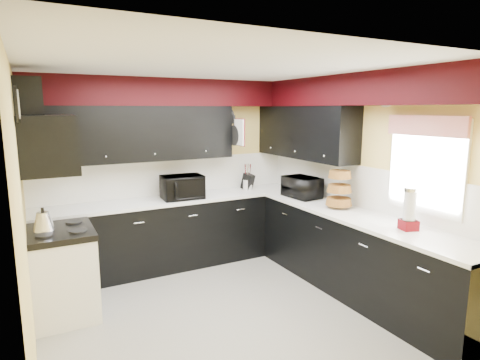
% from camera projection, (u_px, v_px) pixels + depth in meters
% --- Properties ---
extents(ground, '(3.60, 3.60, 0.00)m').
position_uv_depth(ground, '(227.00, 312.00, 4.23)').
color(ground, gray).
rests_on(ground, ground).
extents(wall_back, '(3.60, 0.06, 2.50)m').
position_uv_depth(wall_back, '(170.00, 172.00, 5.57)').
color(wall_back, '#E0C666').
rests_on(wall_back, ground).
extents(wall_right, '(0.06, 3.60, 2.50)m').
position_uv_depth(wall_right, '(360.00, 181.00, 4.84)').
color(wall_right, '#E0C666').
rests_on(wall_right, ground).
extents(wall_left, '(0.06, 3.60, 2.50)m').
position_uv_depth(wall_left, '(23.00, 219.00, 3.18)').
color(wall_left, '#E0C666').
rests_on(wall_left, ground).
extents(ceiling, '(3.60, 3.60, 0.06)m').
position_uv_depth(ceiling, '(226.00, 67.00, 3.79)').
color(ceiling, white).
rests_on(ceiling, wall_back).
extents(cab_back, '(3.60, 0.60, 0.90)m').
position_uv_depth(cab_back, '(178.00, 233.00, 5.45)').
color(cab_back, black).
rests_on(cab_back, ground).
extents(cab_right, '(0.60, 3.00, 0.90)m').
position_uv_depth(cab_right, '(356.00, 256.00, 4.58)').
color(cab_right, black).
rests_on(cab_right, ground).
extents(counter_back, '(3.62, 0.64, 0.04)m').
position_uv_depth(counter_back, '(177.00, 199.00, 5.37)').
color(counter_back, white).
rests_on(counter_back, cab_back).
extents(counter_right, '(0.64, 3.02, 0.04)m').
position_uv_depth(counter_right, '(358.00, 217.00, 4.50)').
color(counter_right, white).
rests_on(counter_right, cab_right).
extents(splash_back, '(3.60, 0.02, 0.50)m').
position_uv_depth(splash_back, '(170.00, 176.00, 5.58)').
color(splash_back, white).
rests_on(splash_back, counter_back).
extents(splash_right, '(0.02, 3.60, 0.50)m').
position_uv_depth(splash_right, '(359.00, 186.00, 4.85)').
color(splash_right, white).
rests_on(splash_right, counter_right).
extents(upper_back, '(2.60, 0.35, 0.70)m').
position_uv_depth(upper_back, '(135.00, 134.00, 5.09)').
color(upper_back, black).
rests_on(upper_back, wall_back).
extents(upper_right, '(0.35, 1.80, 0.70)m').
position_uv_depth(upper_right, '(304.00, 132.00, 5.45)').
color(upper_right, black).
rests_on(upper_right, wall_right).
extents(soffit_back, '(3.60, 0.36, 0.35)m').
position_uv_depth(soffit_back, '(171.00, 92.00, 5.23)').
color(soffit_back, black).
rests_on(soffit_back, wall_back).
extents(soffit_right, '(0.36, 3.24, 0.35)m').
position_uv_depth(soffit_right, '(365.00, 89.00, 4.42)').
color(soffit_right, black).
rests_on(soffit_right, wall_right).
extents(stove, '(0.60, 0.75, 0.86)m').
position_uv_depth(stove, '(64.00, 275.00, 4.11)').
color(stove, white).
rests_on(stove, ground).
extents(cooktop, '(0.62, 0.77, 0.06)m').
position_uv_depth(cooktop, '(60.00, 232.00, 4.03)').
color(cooktop, black).
rests_on(cooktop, stove).
extents(hood, '(0.50, 0.78, 0.55)m').
position_uv_depth(hood, '(47.00, 144.00, 3.85)').
color(hood, black).
rests_on(hood, wall_left).
extents(hood_duct, '(0.24, 0.40, 0.40)m').
position_uv_depth(hood_duct, '(28.00, 99.00, 3.72)').
color(hood_duct, black).
rests_on(hood_duct, wall_left).
extents(window, '(0.03, 0.86, 0.96)m').
position_uv_depth(window, '(426.00, 166.00, 4.00)').
color(window, white).
rests_on(window, wall_right).
extents(valance, '(0.04, 0.88, 0.20)m').
position_uv_depth(valance, '(426.00, 126.00, 3.91)').
color(valance, red).
rests_on(valance, wall_right).
extents(pan_top, '(0.03, 0.22, 0.40)m').
position_uv_depth(pan_top, '(230.00, 117.00, 5.61)').
color(pan_top, black).
rests_on(pan_top, upper_back).
extents(pan_mid, '(0.03, 0.28, 0.46)m').
position_uv_depth(pan_mid, '(234.00, 135.00, 5.54)').
color(pan_mid, black).
rests_on(pan_mid, upper_back).
extents(pan_low, '(0.03, 0.24, 0.42)m').
position_uv_depth(pan_low, '(226.00, 137.00, 5.77)').
color(pan_low, black).
rests_on(pan_low, upper_back).
extents(cut_board, '(0.03, 0.26, 0.35)m').
position_uv_depth(cut_board, '(239.00, 132.00, 5.43)').
color(cut_board, white).
rests_on(cut_board, upper_back).
extents(baskets, '(0.27, 0.27, 0.50)m').
position_uv_depth(baskets, '(339.00, 188.00, 4.77)').
color(baskets, brown).
rests_on(baskets, upper_right).
extents(clock, '(0.03, 0.30, 0.30)m').
position_uv_depth(clock, '(17.00, 104.00, 3.25)').
color(clock, black).
rests_on(clock, wall_left).
extents(deco_plate, '(0.03, 0.24, 0.24)m').
position_uv_depth(deco_plate, '(386.00, 96.00, 4.35)').
color(deco_plate, white).
rests_on(deco_plate, wall_right).
extents(toaster_oven, '(0.56, 0.47, 0.31)m').
position_uv_depth(toaster_oven, '(183.00, 187.00, 5.29)').
color(toaster_oven, black).
rests_on(toaster_oven, counter_back).
extents(microwave, '(0.37, 0.52, 0.28)m').
position_uv_depth(microwave, '(302.00, 187.00, 5.36)').
color(microwave, black).
rests_on(microwave, counter_right).
extents(utensil_crock, '(0.18, 0.18, 0.15)m').
position_uv_depth(utensil_crock, '(248.00, 185.00, 5.89)').
color(utensil_crock, silver).
rests_on(utensil_crock, counter_back).
extents(knife_block, '(0.16, 0.18, 0.23)m').
position_uv_depth(knife_block, '(248.00, 182.00, 5.89)').
color(knife_block, black).
rests_on(knife_block, counter_back).
extents(kettle, '(0.27, 0.27, 0.18)m').
position_uv_depth(kettle, '(43.00, 221.00, 3.98)').
color(kettle, silver).
rests_on(kettle, cooktop).
extents(dispenser_a, '(0.18, 0.18, 0.39)m').
position_uv_depth(dispenser_a, '(409.00, 211.00, 3.91)').
color(dispenser_a, '#650909').
rests_on(dispenser_a, counter_right).
extents(dispenser_b, '(0.19, 0.19, 0.40)m').
position_uv_depth(dispenser_b, '(410.00, 210.00, 3.91)').
color(dispenser_b, '#580700').
rests_on(dispenser_b, counter_right).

